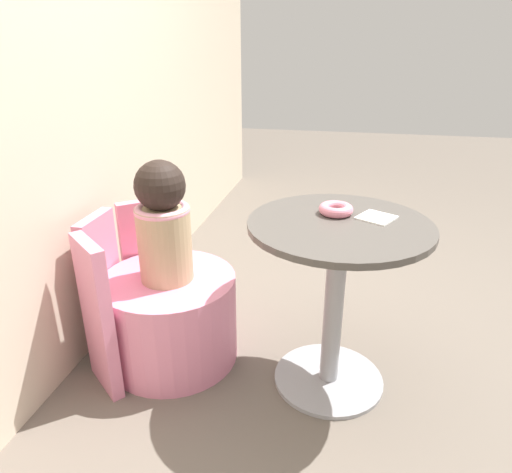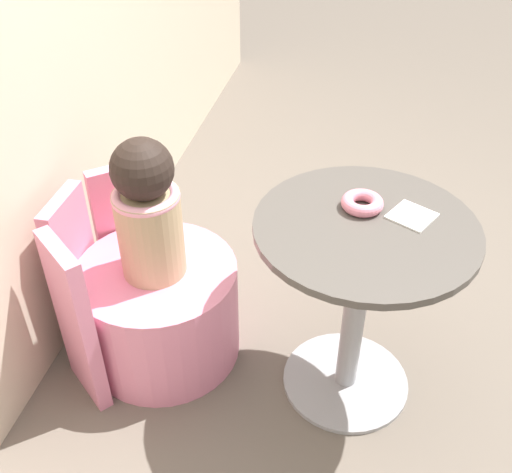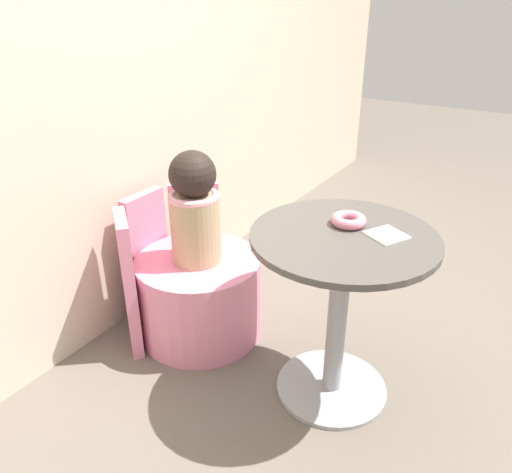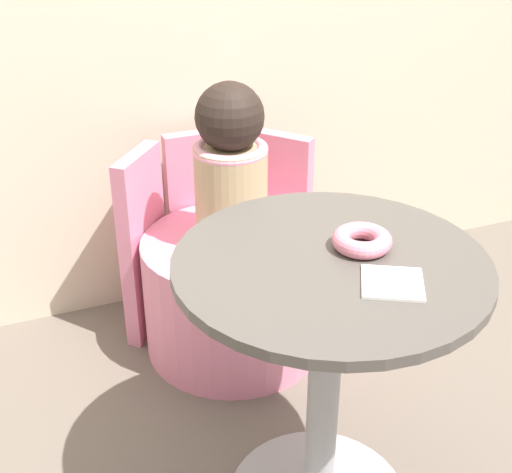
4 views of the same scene
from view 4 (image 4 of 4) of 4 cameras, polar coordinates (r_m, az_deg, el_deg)
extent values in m
cylinder|color=#99999E|center=(1.72, 5.49, -12.47)|extent=(0.08, 0.08, 0.68)
cylinder|color=#4C4742|center=(1.51, 6.10, -2.36)|extent=(0.68, 0.68, 0.02)
cylinder|color=pink|center=(2.34, -1.86, -4.63)|extent=(0.58, 0.58, 0.40)
cube|color=pink|center=(2.53, -4.34, 1.40)|extent=(0.25, 0.05, 0.65)
cube|color=pink|center=(2.51, 1.67, 1.24)|extent=(0.20, 0.22, 0.65)
cube|color=pink|center=(2.39, -9.01, -0.73)|extent=(0.20, 0.22, 0.65)
cylinder|color=tan|center=(2.16, -2.01, 3.31)|extent=(0.22, 0.22, 0.32)
torus|color=pink|center=(2.11, -2.08, 6.96)|extent=(0.22, 0.22, 0.04)
sphere|color=black|center=(2.07, -2.12, 9.56)|extent=(0.20, 0.20, 0.20)
torus|color=pink|center=(1.55, 8.48, -0.30)|extent=(0.13, 0.13, 0.04)
cube|color=white|center=(1.44, 10.86, -3.67)|extent=(0.16, 0.16, 0.01)
camera|label=1|loc=(1.48, -62.21, 7.35)|focal=32.00mm
camera|label=2|loc=(1.47, -65.94, 25.02)|focal=42.00mm
camera|label=3|loc=(1.05, -81.13, 6.14)|focal=35.00mm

